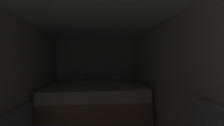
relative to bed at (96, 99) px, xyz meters
The scene contains 5 objects.
wall_back 1.13m from the bed, 90.00° to the left, with size 2.51×0.05×2.05m, color beige.
wall_left 2.03m from the bed, 129.55° to the right, with size 0.05×4.80×2.05m, color beige.
wall_right 2.03m from the bed, 50.45° to the right, with size 0.05×4.80×2.05m, color beige.
ceiling_slab 2.24m from the bed, 90.00° to the right, with size 2.51×4.80×0.05m, color white.
bed is the anchor object (origin of this frame).
Camera 1 is at (0.02, -0.11, 1.37)m, focal length 22.49 mm.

